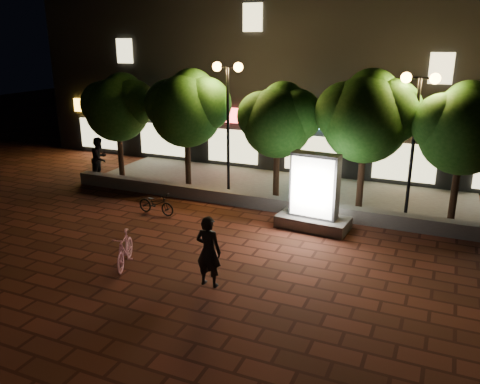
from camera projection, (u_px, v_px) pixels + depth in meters
The scene contains 16 objects.
ground at pixel (202, 246), 14.91m from camera, with size 80.00×80.00×0.00m, color maroon.
retaining_wall at pixel (251, 201), 18.33m from camera, with size 16.00×0.45×0.50m, color slate.
sidewalk at pixel (273, 188), 20.57m from camera, with size 16.00×5.00×0.08m, color slate.
building_block at pixel (318, 61), 24.73m from camera, with size 28.00×8.12×11.30m.
tree_far_left at pixel (119, 105), 21.32m from camera, with size 3.36×2.80×4.63m.
tree_left at pixel (188, 106), 19.94m from camera, with size 3.60×3.00×4.89m.
tree_mid at pixel (279, 118), 18.49m from camera, with size 3.24×2.70×4.50m.
tree_right at pixel (368, 114), 17.12m from camera, with size 3.72×3.10×5.07m.
tree_far_right at pixel (466, 126), 15.97m from camera, with size 3.48×2.90×4.76m.
street_lamp_left at pixel (228, 95), 18.79m from camera, with size 1.26×0.36×5.18m.
street_lamp_right at pixel (417, 108), 16.17m from camera, with size 1.26×0.36×4.98m.
ad_kiosk at pixel (314, 198), 16.08m from camera, with size 2.47×1.38×2.58m.
scooter_pink at pixel (125, 249), 13.53m from camera, with size 0.46×1.64×0.99m, color #F79CC3.
rider at pixel (208, 251), 12.31m from camera, with size 0.70×0.46×1.91m, color black.
scooter_parked at pixel (156, 204), 17.54m from camera, with size 0.53×1.51×0.79m, color black.
pedestrian at pixel (100, 158), 21.43m from camera, with size 0.92×0.72×1.90m, color black.
Camera 1 is at (6.55, -12.07, 6.16)m, focal length 36.17 mm.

